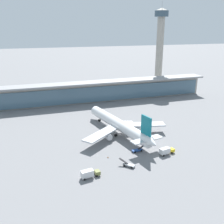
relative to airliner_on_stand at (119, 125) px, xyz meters
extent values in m
plane|color=slate|center=(0.71, 0.32, -5.24)|extent=(1200.00, 1200.00, 0.00)
cylinder|color=white|center=(-0.27, 1.25, 0.02)|extent=(16.39, 52.58, 5.55)
cone|color=white|center=(-6.21, 29.13, 0.02)|extent=(6.36, 6.01, 5.43)
cone|color=white|center=(5.62, -26.36, 0.57)|extent=(6.15, 7.01, 4.99)
cube|color=black|center=(-5.55, 26.03, 0.99)|extent=(4.55, 3.11, 0.67)
cube|color=#B7BABF|center=(-10.95, -5.96, -0.95)|extent=(22.60, 19.55, 0.67)
cube|color=#B7BABF|center=(12.43, -0.98, -0.95)|extent=(24.67, 11.70, 0.67)
cylinder|color=silver|center=(-8.03, -5.91, -2.86)|extent=(3.83, 4.57, 3.06)
cylinder|color=silver|center=(9.74, -2.12, -2.86)|extent=(3.83, 4.57, 3.06)
cube|color=#0F6B7A|center=(4.62, -21.66, 7.10)|extent=(2.05, 6.68, 8.60)
cube|color=#B7BABF|center=(4.82, -22.60, 0.85)|extent=(15.84, 7.30, 0.48)
cylinder|color=black|center=(-2.66, -2.19, -4.57)|extent=(1.40, 1.55, 1.34)
cylinder|color=black|center=(3.32, -0.92, -4.57)|extent=(1.40, 1.55, 1.34)
cylinder|color=black|center=(-4.65, 21.82, -4.57)|extent=(1.40, 1.55, 1.34)
cube|color=yellow|center=(15.24, -26.70, -4.04)|extent=(2.26, 2.64, 1.50)
cube|color=black|center=(16.02, -26.53, -3.74)|extent=(0.57, 2.05, 0.70)
cube|color=silver|center=(11.24, -27.59, -3.39)|extent=(4.99, 3.24, 2.50)
cylinder|color=black|center=(14.23, -25.84, -4.79)|extent=(0.94, 0.47, 0.90)
cylinder|color=black|center=(14.69, -27.91, -4.79)|extent=(0.94, 0.47, 0.90)
cylinder|color=black|center=(9.55, -26.88, -4.79)|extent=(0.94, 0.47, 0.90)
cylinder|color=black|center=(10.00, -28.95, -4.79)|extent=(0.94, 0.47, 0.90)
cube|color=olive|center=(-21.11, -34.28, -4.04)|extent=(2.14, 2.56, 1.50)
cube|color=black|center=(-20.32, -34.16, -3.74)|extent=(0.44, 2.06, 0.70)
cube|color=silver|center=(-25.16, -34.93, -3.39)|extent=(4.91, 3.00, 2.50)
cylinder|color=black|center=(-22.07, -33.37, -4.79)|extent=(0.93, 0.42, 0.90)
cylinder|color=black|center=(-21.73, -35.46, -4.79)|extent=(0.93, 0.42, 0.90)
cylinder|color=black|center=(-26.81, -34.12, -4.79)|extent=(0.93, 0.42, 0.90)
cylinder|color=black|center=(-26.47, -36.21, -4.79)|extent=(0.93, 0.42, 0.90)
cube|color=#234C9E|center=(0.96, -21.09, -4.49)|extent=(4.99, 2.41, 0.60)
cube|color=black|center=(3.36, -20.77, -3.40)|extent=(4.04, 1.41, 1.72)
cylinder|color=black|center=(2.51, -20.05, -4.79)|extent=(0.93, 0.40, 0.90)
cylinder|color=black|center=(2.73, -21.69, -4.79)|extent=(0.93, 0.40, 0.90)
cylinder|color=black|center=(-0.82, -20.49, -4.79)|extent=(0.93, 0.40, 0.90)
cylinder|color=black|center=(-0.60, -22.13, -4.79)|extent=(0.93, 0.40, 0.90)
cube|color=gray|center=(12.66, 7.76, -4.04)|extent=(2.78, 2.99, 1.50)
cylinder|color=silver|center=(8.25, 9.65, -3.34)|extent=(5.97, 4.14, 2.10)
cylinder|color=black|center=(12.22, 9.15, -4.79)|extent=(0.94, 0.61, 0.90)
cylinder|color=black|center=(11.35, 7.12, -4.79)|extent=(0.94, 0.61, 0.90)
cylinder|color=black|center=(6.99, 11.39, -4.79)|extent=(0.94, 0.61, 0.90)
cylinder|color=black|center=(6.12, 9.37, -4.79)|extent=(0.94, 0.61, 0.90)
cube|color=gray|center=(-7.41, -32.15, -4.49)|extent=(4.56, 4.76, 0.60)
cube|color=black|center=(-9.05, -30.36, -3.40)|extent=(3.33, 3.53, 1.72)
cylinder|color=black|center=(-9.16, -31.47, -4.79)|extent=(0.81, 0.85, 0.90)
cylinder|color=black|center=(-7.93, -30.35, -4.79)|extent=(0.81, 0.85, 0.90)
cylinder|color=black|center=(-6.90, -33.95, -4.79)|extent=(0.81, 0.85, 0.90)
cylinder|color=black|center=(-5.67, -32.84, -4.79)|extent=(0.81, 0.85, 0.90)
cube|color=gray|center=(12.25, -7.50, -4.49)|extent=(5.12, 3.16, 0.60)
cube|color=black|center=(14.56, -8.22, -3.40)|extent=(4.04, 2.05, 1.72)
cylinder|color=black|center=(14.10, -7.21, -4.79)|extent=(0.94, 0.54, 0.90)
cylinder|color=black|center=(13.60, -8.79, -4.79)|extent=(0.94, 0.54, 0.90)
cylinder|color=black|center=(10.89, -6.20, -4.79)|extent=(0.94, 0.54, 0.90)
cylinder|color=black|center=(10.40, -7.78, -4.79)|extent=(0.94, 0.54, 0.90)
cube|color=#9E998E|center=(0.71, 65.10, 1.76)|extent=(180.00, 8.00, 14.00)
cube|color=slate|center=(0.71, 60.80, 1.06)|extent=(176.40, 0.50, 11.20)
cube|color=gray|center=(0.71, 63.10, 9.36)|extent=(183.60, 12.80, 1.20)
cylinder|color=#9E998E|center=(72.84, 96.03, 25.54)|extent=(6.40, 6.40, 61.55)
cylinder|color=#384C5B|center=(72.84, 96.03, 58.82)|extent=(12.00, 12.00, 5.00)
cone|color=#9E998E|center=(72.84, 96.03, 62.52)|extent=(10.20, 10.20, 2.40)
cylinder|color=#99999E|center=(72.84, 96.03, 66.22)|extent=(0.36, 0.36, 5.00)
cone|color=orange|center=(-13.27, -22.60, -4.89)|extent=(0.44, 0.44, 0.70)
cube|color=black|center=(-13.27, -22.60, -5.22)|extent=(0.62, 0.62, 0.04)
camera|label=1|loc=(-42.43, -116.77, 48.26)|focal=41.36mm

